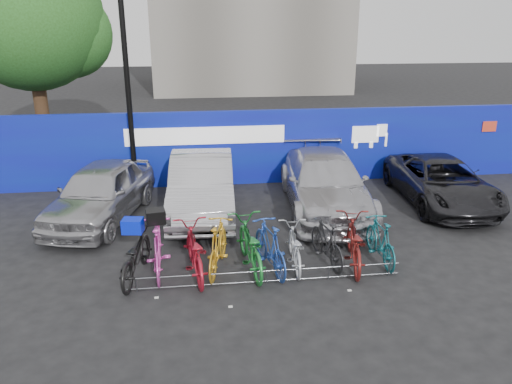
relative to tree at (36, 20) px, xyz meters
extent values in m
plane|color=black|center=(6.77, -10.06, -5.07)|extent=(100.00, 100.00, 0.00)
cube|color=#0B2699|center=(6.77, -4.06, -3.87)|extent=(22.00, 0.15, 2.40)
cube|color=white|center=(5.77, -4.16, -3.42)|extent=(5.00, 0.02, 0.55)
cube|color=white|center=(10.97, -4.16, -3.52)|extent=(1.20, 0.02, 0.90)
cube|color=red|center=(15.27, -4.16, -3.37)|extent=(0.50, 0.02, 0.35)
cylinder|color=#382314|center=(-0.23, -0.06, -3.07)|extent=(0.50, 0.50, 4.00)
sphere|color=#244E18|center=(-0.23, -0.06, 0.13)|extent=(5.20, 5.20, 5.20)
sphere|color=#244E18|center=(0.97, 0.24, -0.47)|extent=(3.20, 3.20, 3.20)
cylinder|color=black|center=(3.57, -4.66, -2.07)|extent=(0.16, 0.16, 6.00)
cylinder|color=#595B60|center=(6.77, -10.66, -4.79)|extent=(5.60, 0.03, 0.03)
cylinder|color=#595B60|center=(6.77, -10.66, -5.02)|extent=(5.60, 0.03, 0.03)
cylinder|color=#595B60|center=(4.17, -10.66, -4.93)|extent=(0.03, 0.03, 0.28)
cylinder|color=#595B60|center=(5.47, -10.66, -4.93)|extent=(0.03, 0.03, 0.28)
cylinder|color=#595B60|center=(6.77, -10.66, -4.93)|extent=(0.03, 0.03, 0.28)
cylinder|color=#595B60|center=(8.07, -10.66, -4.93)|extent=(0.03, 0.03, 0.28)
cylinder|color=#595B60|center=(9.37, -10.66, -4.93)|extent=(0.03, 0.03, 0.28)
imported|color=#A5A5A9|center=(2.89, -6.68, -4.31)|extent=(2.87, 4.78, 1.52)
imported|color=#A6A5AA|center=(5.57, -6.46, -4.27)|extent=(1.88, 4.90, 1.59)
imported|color=#B2B1B6|center=(9.01, -6.64, -4.29)|extent=(2.59, 5.49, 1.55)
imported|color=black|center=(12.48, -6.61, -4.42)|extent=(2.44, 4.82, 1.31)
imported|color=black|center=(4.12, -10.08, -4.55)|extent=(1.01, 2.05, 1.03)
imported|color=#F04BC0|center=(4.58, -9.93, -4.49)|extent=(0.62, 1.93, 1.15)
imported|color=#AA1627|center=(5.32, -10.10, -4.53)|extent=(0.98, 2.12, 1.07)
imported|color=gold|center=(5.83, -9.96, -4.52)|extent=(0.94, 1.91, 1.11)
imported|color=#1C7A2D|center=(6.50, -10.00, -4.52)|extent=(0.95, 2.17, 1.11)
imported|color=#2448AD|center=(6.93, -10.09, -4.52)|extent=(0.88, 1.89, 1.10)
imported|color=#B6BABF|center=(7.48, -9.98, -4.61)|extent=(0.72, 1.77, 0.91)
imported|color=#232426|center=(8.21, -9.91, -4.56)|extent=(0.74, 1.74, 1.01)
imported|color=maroon|center=(8.76, -10.09, -4.53)|extent=(1.09, 2.15, 1.08)
imported|color=#15636E|center=(9.40, -10.00, -4.56)|extent=(0.51, 1.69, 1.01)
cube|color=#0519D3|center=(4.12, -10.08, -3.90)|extent=(0.44, 0.36, 0.29)
cube|color=black|center=(4.58, -9.93, -3.78)|extent=(0.43, 0.40, 0.28)
camera|label=1|loc=(5.44, -19.58, 0.04)|focal=35.00mm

